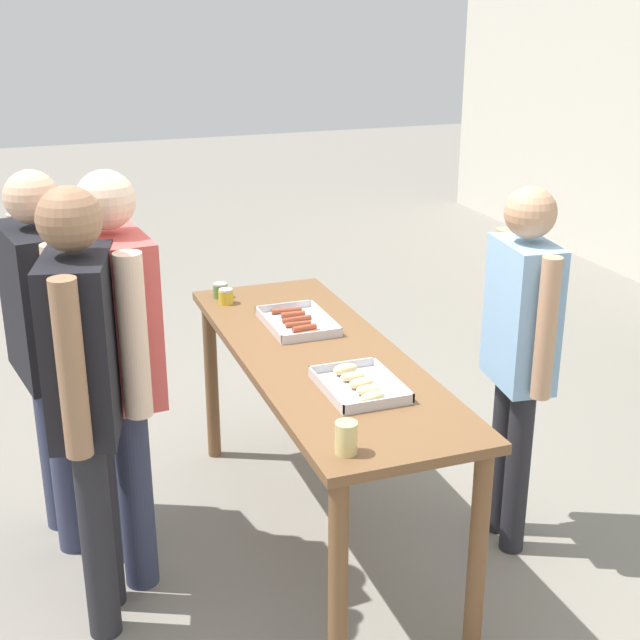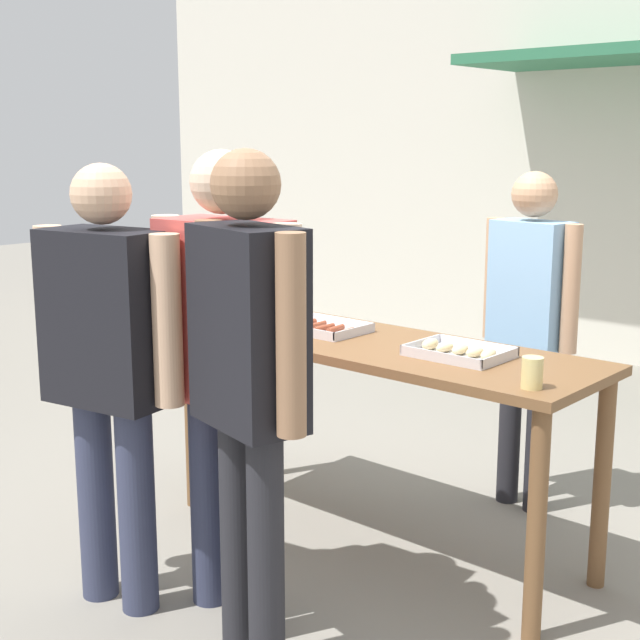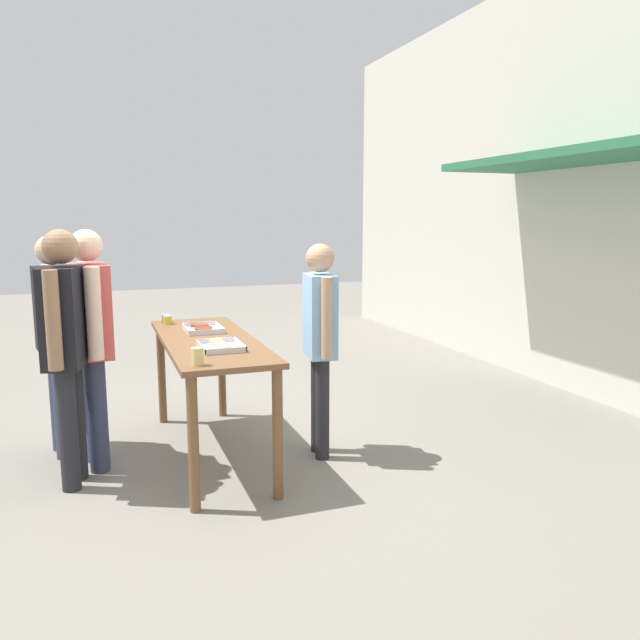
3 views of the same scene
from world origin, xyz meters
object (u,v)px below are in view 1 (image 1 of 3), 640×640
Objects in this scene: person_customer_with_cup at (85,378)px; person_customer_waiting_in_line at (118,349)px; person_server_behind_table at (520,338)px; food_tray_buns at (359,385)px; condiment_jar_ketchup at (226,296)px; beer_cup at (346,438)px; condiment_jar_mustard at (220,290)px; food_tray_sausages at (297,323)px; person_customer_holding_hotdog at (47,333)px.

person_customer_with_cup is 1.00× the size of person_customer_waiting_in_line.
person_server_behind_table is at bearing -78.99° from person_customer_with_cup.
food_tray_buns is 1.20m from condiment_jar_ketchup.
food_tray_buns is at bearing -86.95° from person_customer_with_cup.
beer_cup is (1.63, -0.00, 0.02)m from condiment_jar_ketchup.
person_server_behind_table is at bearing 43.91° from condiment_jar_ketchup.
beer_cup is at bearing -0.02° from condiment_jar_ketchup.
condiment_jar_mustard is 0.05× the size of person_server_behind_table.
person_server_behind_table is (-0.11, 0.79, 0.05)m from food_tray_buns.
food_tray_buns is 0.80m from person_server_behind_table.
food_tray_buns is at bearing -124.10° from person_customer_waiting_in_line.
person_server_behind_table is at bearing 118.91° from beer_cup.
condiment_jar_mustard reaches higher than food_tray_buns.
condiment_jar_mustard is 0.66× the size of beer_cup.
food_tray_sausages is at bearing -47.11° from person_customer_with_cup.
person_customer_waiting_in_line reaches higher than food_tray_buns.
condiment_jar_mustard is at bearing -178.58° from condiment_jar_ketchup.
person_customer_waiting_in_line is (-0.29, 0.16, -0.02)m from person_customer_with_cup.
condiment_jar_mustard is 1.00× the size of condiment_jar_ketchup.
person_customer_waiting_in_line reaches higher than person_server_behind_table.
person_customer_holding_hotdog is at bearing 29.36° from person_customer_waiting_in_line.
food_tray_sausages is 0.25× the size of person_server_behind_table.
food_tray_buns is (0.76, -0.00, 0.01)m from food_tray_sausages.
person_customer_holding_hotdog is at bearing -126.90° from food_tray_buns.
food_tray_sausages is 1.09× the size of food_tray_buns.
person_customer_holding_hotdog is (0.44, -0.87, 0.04)m from condiment_jar_mustard.
person_customer_with_cup is at bearing 145.58° from person_customer_waiting_in_line.
food_tray_sausages is 0.24× the size of person_customer_holding_hotdog.
condiment_jar_ketchup is at bearing -24.97° from person_customer_with_cup.
person_customer_waiting_in_line is (0.29, -0.86, 0.10)m from food_tray_sausages.
beer_cup reaches higher than condiment_jar_mustard.
condiment_jar_ketchup is at bearing -128.80° from person_server_behind_table.
beer_cup reaches higher than condiment_jar_ketchup.
food_tray_sausages is at bearing 24.80° from condiment_jar_mustard.
food_tray_buns reaches higher than food_tray_sausages.
person_server_behind_table reaches higher than beer_cup.
person_customer_waiting_in_line reaches higher than condiment_jar_ketchup.
beer_cup is at bearing -53.79° from person_server_behind_table.
condiment_jar_ketchup is (-0.41, -0.24, 0.02)m from food_tray_sausages.
person_customer_holding_hotdog reaches higher than person_server_behind_table.
person_customer_holding_hotdog is at bearing 21.65° from person_customer_with_cup.
person_customer_holding_hotdog is at bearing -63.29° from condiment_jar_mustard.
person_server_behind_table is 2.03m from person_customer_holding_hotdog.
person_customer_holding_hotdog reaches higher than condiment_jar_mustard.
food_tray_sausages is at bearing -76.61° from person_customer_waiting_in_line.
food_tray_buns is 0.22× the size of person_customer_waiting_in_line.
person_customer_holding_hotdog reaches higher than food_tray_buns.
person_server_behind_table is at bearing 50.51° from food_tray_sausages.
beer_cup is at bearing -27.46° from food_tray_buns.
person_customer_with_cup reaches higher than beer_cup.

